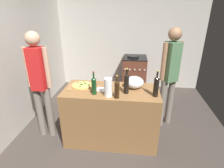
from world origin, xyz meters
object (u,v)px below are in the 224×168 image
wine_bottle_clear (156,86)px  stove (134,74)px  paper_towel_roll (108,87)px  wine_bottle_green (94,85)px  wine_bottle_amber (126,83)px  person_in_stripes (39,80)px  mixing_bowl (134,82)px  person_in_red (170,72)px  wine_bottle_dark (117,89)px  pizza (82,85)px

wine_bottle_clear → stove: (-0.27, 2.04, -0.60)m
paper_towel_roll → wine_bottle_green: (-0.21, 0.04, 0.01)m
paper_towel_roll → stove: (0.37, 2.11, -0.57)m
wine_bottle_amber → stove: size_ratio=0.39×
person_in_stripes → mixing_bowl: bearing=5.3°
person_in_red → paper_towel_roll: bearing=-141.8°
wine_bottle_dark → person_in_red: bearing=43.8°
wine_bottle_green → stove: 2.22m
stove → person_in_stripes: bearing=-127.0°
paper_towel_roll → wine_bottle_dark: size_ratio=0.81×
wine_bottle_amber → person_in_red: bearing=41.7°
wine_bottle_amber → wine_bottle_dark: 0.20m
wine_bottle_green → stove: wine_bottle_green is taller
wine_bottle_green → wine_bottle_clear: wine_bottle_clear is taller
pizza → person_in_red: 1.47m
paper_towel_roll → wine_bottle_amber: 0.27m
mixing_bowl → wine_bottle_amber: (-0.11, -0.20, 0.07)m
wine_bottle_amber → wine_bottle_clear: wine_bottle_clear is taller
wine_bottle_amber → wine_bottle_dark: wine_bottle_amber is taller
wine_bottle_green → person_in_red: (1.14, 0.70, -0.01)m
wine_bottle_green → person_in_red: person_in_red is taller
wine_bottle_amber → person_in_red: size_ratio=0.21×
wine_bottle_green → person_in_red: 1.34m
wine_bottle_dark → wine_bottle_clear: 0.53m
wine_bottle_green → person_in_stripes: person_in_stripes is taller
pizza → person_in_red: size_ratio=0.18×
wine_bottle_green → person_in_stripes: size_ratio=0.19×
wine_bottle_dark → person_in_red: size_ratio=0.19×
paper_towel_roll → pizza: bearing=150.8°
pizza → wine_bottle_green: bearing=-41.9°
paper_towel_roll → wine_bottle_dark: (0.12, -0.04, 0.01)m
mixing_bowl → wine_bottle_green: (-0.55, -0.28, 0.05)m
paper_towel_roll → person_in_stripes: size_ratio=0.15×
wine_bottle_amber → wine_bottle_clear: size_ratio=0.99×
wine_bottle_amber → wine_bottle_green: wine_bottle_amber is taller
pizza → paper_towel_roll: bearing=-29.2°
wine_bottle_green → person_in_red: size_ratio=0.19×
paper_towel_roll → wine_bottle_clear: size_ratio=0.70×
person_in_stripes → person_in_red: person_in_red is taller
pizza → wine_bottle_amber: (0.68, -0.13, 0.13)m
pizza → person_in_stripes: bearing=-175.0°
pizza → wine_bottle_clear: bearing=-9.4°
wine_bottle_clear → mixing_bowl: bearing=138.9°
wine_bottle_dark → pizza: bearing=152.7°
wine_bottle_dark → person_in_stripes: person_in_stripes is taller
wine_bottle_amber → stove: bearing=86.3°
paper_towel_roll → wine_bottle_green: size_ratio=0.79×
wine_bottle_dark → person_in_stripes: 1.23m
wine_bottle_green → wine_bottle_clear: size_ratio=0.90×
stove → person_in_red: bearing=-67.3°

